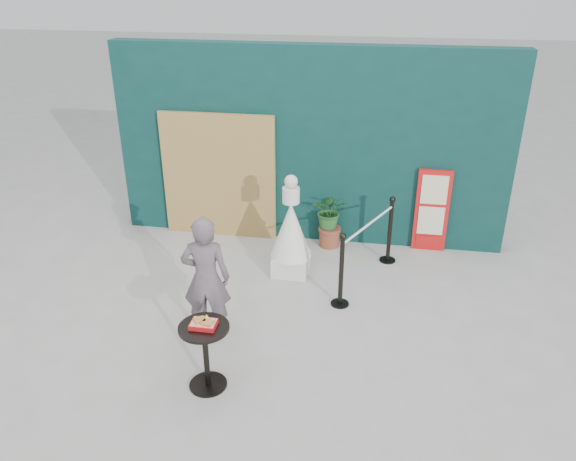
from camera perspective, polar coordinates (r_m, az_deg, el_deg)
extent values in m
plane|color=#ADAAA5|center=(6.56, -1.81, -12.46)|extent=(60.00, 60.00, 0.00)
cube|color=#0A2F2B|center=(8.65, 2.20, 8.55)|extent=(6.00, 0.30, 3.00)
cube|color=tan|center=(8.89, -7.05, 5.47)|extent=(1.80, 0.08, 2.00)
imported|color=#66575F|center=(6.52, -8.32, -4.82)|extent=(0.60, 0.44, 1.53)
cube|color=red|center=(8.73, 14.39, 1.97)|extent=(0.50, 0.06, 1.30)
cube|color=beige|center=(8.57, 14.66, 4.01)|extent=(0.38, 0.02, 0.45)
cube|color=beige|center=(8.76, 14.30, 0.98)|extent=(0.38, 0.02, 0.45)
cube|color=red|center=(8.91, 14.06, -1.06)|extent=(0.38, 0.02, 0.18)
cube|color=silver|center=(8.05, 0.29, -3.38)|extent=(0.50, 0.50, 0.27)
cone|color=white|center=(7.80, 0.30, 0.10)|extent=(0.58, 0.58, 0.81)
cylinder|color=white|center=(7.59, 0.31, 3.61)|extent=(0.23, 0.23, 0.22)
sphere|color=silver|center=(7.52, 0.31, 5.01)|extent=(0.18, 0.18, 0.18)
cylinder|color=black|center=(6.21, -8.10, -15.20)|extent=(0.40, 0.40, 0.02)
cylinder|color=black|center=(5.99, -8.31, -12.67)|extent=(0.06, 0.06, 0.72)
cylinder|color=black|center=(5.76, -8.55, -9.75)|extent=(0.52, 0.52, 0.03)
cube|color=red|center=(5.74, -8.58, -9.42)|extent=(0.26, 0.19, 0.05)
cube|color=#FB2621|center=(5.73, -8.60, -9.20)|extent=(0.24, 0.17, 0.00)
cube|color=tan|center=(5.74, -8.96, -8.97)|extent=(0.15, 0.14, 0.02)
cube|color=#DE9D51|center=(5.69, -8.18, -9.25)|extent=(0.13, 0.13, 0.02)
cone|color=#FFFD43|center=(5.74, -8.27, -8.68)|extent=(0.06, 0.06, 0.06)
cylinder|color=brown|center=(8.81, 4.21, -0.74)|extent=(0.32, 0.32, 0.26)
cylinder|color=#973E31|center=(8.75, 4.24, 0.16)|extent=(0.35, 0.35, 0.04)
imported|color=#275B27|center=(8.62, 4.31, 2.03)|extent=(0.52, 0.45, 0.58)
cylinder|color=black|center=(7.42, 5.28, -7.40)|extent=(0.24, 0.24, 0.02)
cylinder|color=black|center=(7.17, 5.43, -4.26)|extent=(0.06, 0.06, 0.96)
sphere|color=black|center=(6.93, 5.60, -0.61)|extent=(0.09, 0.09, 0.09)
cylinder|color=black|center=(8.53, 10.05, -2.97)|extent=(0.24, 0.24, 0.02)
cylinder|color=black|center=(8.32, 10.30, -0.13)|extent=(0.06, 0.06, 0.96)
sphere|color=black|center=(8.11, 10.58, 3.11)|extent=(0.09, 0.09, 0.09)
cylinder|color=white|center=(7.56, 8.23, 0.64)|extent=(0.63, 1.31, 0.03)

